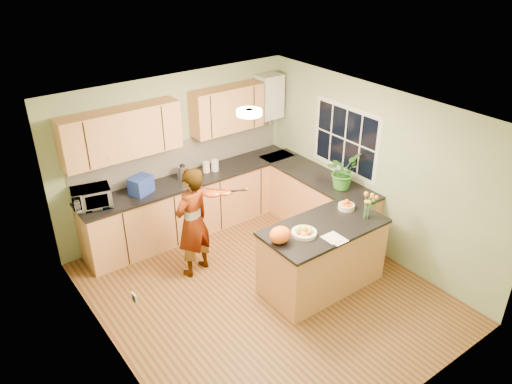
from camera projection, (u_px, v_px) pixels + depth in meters
floor at (263, 292)px, 6.75m from camera, size 4.50×4.50×0.00m
ceiling at (265, 116)px, 5.57m from camera, size 4.00×4.50×0.02m
wall_back at (176, 154)px, 7.76m from camera, size 4.00×0.02×2.50m
wall_front at (413, 312)px, 4.56m from camera, size 4.00×0.02×2.50m
wall_left at (109, 271)px, 5.11m from camera, size 0.02×4.50×2.50m
wall_right at (374, 171)px, 7.21m from camera, size 0.02×4.50×2.50m
back_counter at (195, 203)px, 7.96m from camera, size 3.64×0.62×0.94m
right_counter at (316, 201)px, 8.02m from camera, size 0.62×2.24×0.94m
splashback at (183, 156)px, 7.82m from camera, size 3.60×0.02×0.52m
upper_cabinets at (168, 123)px, 7.26m from camera, size 3.20×0.34×0.70m
boiler at (269, 96)px, 8.23m from camera, size 0.40×0.30×0.86m
window_right at (345, 139)px, 7.49m from camera, size 0.01×1.30×1.05m
light_switch at (134, 298)px, 4.67m from camera, size 0.02×0.09×0.09m
ceiling_lamp at (249, 112)px, 5.80m from camera, size 0.30×0.30×0.07m
peninsula_island at (322, 256)px, 6.67m from camera, size 1.66×0.85×0.95m
fruit_dish at (304, 232)px, 6.24m from camera, size 0.32×0.32×0.11m
orange_bowl at (346, 205)px, 6.82m from camera, size 0.23×0.23×0.13m
flower_vase at (369, 199)px, 6.50m from camera, size 0.23×0.23×0.43m
orange_bag at (280, 235)px, 6.07m from camera, size 0.30×0.27×0.21m
papers at (335, 238)px, 6.18m from camera, size 0.21×0.28×0.01m
violinist at (193, 222)px, 6.79m from camera, size 0.67×0.53×1.62m
violin at (212, 193)px, 6.51m from camera, size 0.66×0.57×0.17m
microwave at (91, 198)px, 6.85m from camera, size 0.58×0.45×0.28m
blue_box at (141, 185)px, 7.21m from camera, size 0.39×0.34×0.26m
kettle at (183, 172)px, 7.60m from camera, size 0.16×0.16×0.30m
jar_cream at (206, 167)px, 7.86m from camera, size 0.14×0.14×0.17m
jar_white at (215, 165)px, 7.90m from camera, size 0.12×0.12×0.18m
potted_plant at (343, 171)px, 7.30m from camera, size 0.59×0.54×0.54m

